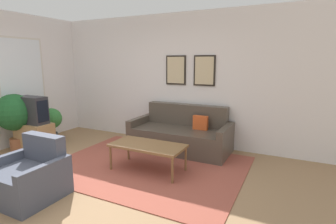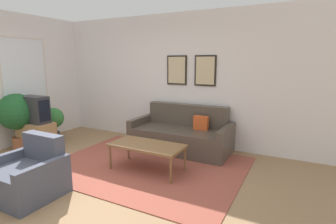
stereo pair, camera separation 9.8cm
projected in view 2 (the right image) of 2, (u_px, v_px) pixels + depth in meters
ground_plane at (79, 188)px, 3.63m from camera, size 16.00×16.00×0.00m
area_rug at (147, 166)px, 4.41m from camera, size 3.13×2.39×0.01m
wall_back at (167, 79)px, 5.63m from camera, size 8.00×0.09×2.70m
wall_left_window at (0, 81)px, 5.11m from camera, size 0.08×8.00×2.70m
couch at (182, 135)px, 5.16m from camera, size 1.93×0.90×0.87m
coffee_table at (147, 146)px, 4.15m from camera, size 1.18×0.57×0.44m
tv_stand at (37, 136)px, 5.18m from camera, size 0.71×0.41×0.55m
tv at (34, 110)px, 5.08m from camera, size 0.61×0.28×0.52m
armchair at (28, 176)px, 3.41m from camera, size 0.83×0.76×0.77m
potted_plant_tall at (17, 113)px, 5.08m from camera, size 0.71×0.71×1.12m
potted_plant_by_window at (53, 120)px, 5.77m from camera, size 0.45×0.45×0.73m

